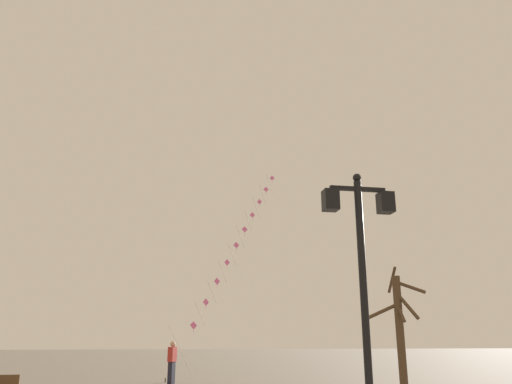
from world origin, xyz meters
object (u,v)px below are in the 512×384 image
bare_tree (400,325)px  kite_flyer (172,361)px  twin_lantern_lamp_post (361,250)px  kite_train (235,247)px

bare_tree → kite_flyer: bearing=155.7°
twin_lantern_lamp_post → kite_flyer: bearing=103.2°
twin_lantern_lamp_post → kite_train: (0.21, 20.24, 3.61)m
twin_lantern_lamp_post → kite_train: bearing=89.4°
kite_train → kite_flyer: bearing=-118.0°
twin_lantern_lamp_post → bare_tree: bearing=61.9°
twin_lantern_lamp_post → kite_train: kite_train is taller
kite_train → kite_flyer: size_ratio=7.73×
kite_train → bare_tree: 12.42m
twin_lantern_lamp_post → kite_flyer: 14.35m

